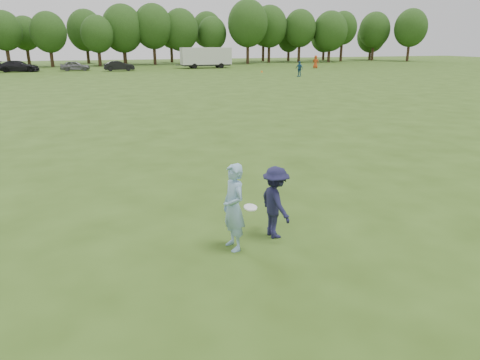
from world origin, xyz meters
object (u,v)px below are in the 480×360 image
Objects in this scene: thrower at (234,207)px; cargo_trailer at (206,57)px; car_e at (75,66)px; field_cone at (262,71)px; player_far_c at (316,62)px; car_d at (19,66)px; player_far_b at (299,69)px; defender at (276,202)px; car_f at (119,66)px.

cargo_trailer is at bearing 157.57° from thrower.
cargo_trailer is at bearing -86.14° from car_e.
field_cone is (20.18, 49.56, -0.77)m from thrower.
player_far_c is 0.38× the size of car_d.
cargo_trailer reaches higher than field_cone.
thrower is 62.64m from car_d.
player_far_b is 33.35m from car_e.
defender is 0.30× the size of car_d.
player_far_b is at bearing -31.71° from defender.
thrower is at bearing 100.76° from player_far_c.
cargo_trailer is at bearing -84.33° from car_d.
defender is 0.37× the size of car_f.
car_e is (-5.64, 61.27, -0.09)m from defender.
car_e is at bearing 154.23° from field_cone.
field_cone is (-11.75, -6.26, -0.86)m from player_far_c.
field_cone is at bearing -26.04° from defender.
car_f is at bearing -159.97° from player_far_b.
player_far_b is at bearing -79.59° from field_cone.
car_f is at bearing -168.54° from cargo_trailer.
car_e is (-36.54, 5.71, -0.30)m from player_far_c.
thrower is 63.79m from cargo_trailer.
defender is 0.18× the size of cargo_trailer.
cargo_trailer is (15.33, 61.91, 0.86)m from thrower.
car_f is at bearing -95.06° from car_d.
car_f reaches higher than field_cone.
defender is at bearing 95.37° from thrower.
thrower reaches higher than car_e.
car_d is at bearing -179.05° from cargo_trailer.
thrower is 46.48m from player_far_b.
car_d is at bearing 93.30° from car_e.
thrower is at bearing -103.91° from cargo_trailer.
car_e is 19.96m from cargo_trailer.
car_e is at bearing 31.65° from player_far_c.
field_cone is (-1.56, 8.48, -0.77)m from player_far_b.
car_e is at bearing 0.45° from defender.
thrower reaches higher than field_cone.
thrower is 6.10× the size of field_cone.
thrower is 1.14× the size of defender.
car_f is (1.51, 59.11, -0.20)m from thrower.
car_e is 27.53m from field_cone.
player_far_b is at bearing 95.87° from player_far_c.
car_e is at bearing 175.75° from thrower.
defender reaches higher than car_f.
player_far_c is 0.46× the size of car_f.
thrower is at bearing -56.16° from player_far_b.
car_d reaches higher than field_cone.
field_cone is at bearing 162.14° from player_far_b.
car_d is 34.42m from field_cone.
player_far_c is 44.40m from car_d.
thrower reaches higher than car_f.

